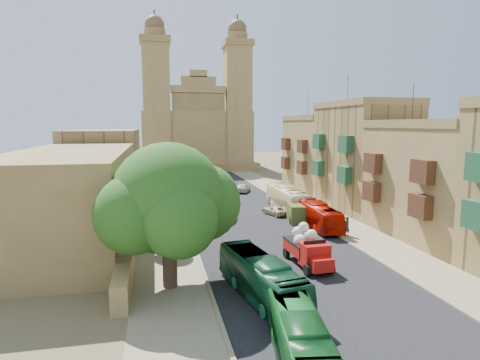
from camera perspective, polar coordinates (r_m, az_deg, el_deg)
name	(u,v)px	position (r m, az deg, el deg)	size (l,w,h in m)	color
ground	(326,299)	(26.76, 12.18, -16.16)	(260.00, 260.00, 0.00)	brown
road_surface	(234,205)	(54.30, -0.88, -3.61)	(14.00, 140.00, 0.01)	black
sidewalk_east	(300,202)	(56.87, 8.57, -3.18)	(5.00, 140.00, 0.01)	#7E6F52
sidewalk_west	(162,208)	(53.32, -10.97, -3.97)	(5.00, 140.00, 0.01)	#7E6F52
kerb_east	(283,203)	(56.04, 6.17, -3.24)	(0.25, 140.00, 0.12)	#7E6F52
kerb_west	(182,207)	(53.41, -8.29, -3.83)	(0.25, 140.00, 0.12)	#7E6F52
townhouse_b	(436,179)	(42.63, 26.05, 0.12)	(9.00, 14.00, 14.90)	olive
townhouse_c	(362,155)	(54.15, 17.01, 3.39)	(9.00, 14.00, 17.40)	olive
townhouse_d	(319,153)	(66.75, 11.15, 3.72)	(9.00, 14.00, 15.90)	olive
west_wall	(135,221)	(43.41, -14.71, -5.59)	(1.00, 40.00, 1.80)	olive
west_building_low	(73,195)	(41.47, -22.61, -1.92)	(10.00, 28.00, 8.40)	brown
west_building_mid	(105,162)	(66.91, -18.63, 2.47)	(10.00, 22.00, 10.00)	olive
church	(196,130)	(101.35, -6.26, 7.09)	(28.00, 22.50, 36.30)	olive
ficus_tree	(170,203)	(26.71, -9.97, -3.17)	(9.73, 8.96, 9.73)	#3D2A1E
street_tree_a	(160,215)	(35.05, -11.33, -4.84)	(3.11, 3.11, 4.78)	#3D2A1E
street_tree_b	(158,187)	(46.75, -11.56, -0.99)	(3.63, 3.63, 5.59)	#3D2A1E
street_tree_c	(157,178)	(58.70, -11.66, 0.30)	(3.16, 3.16, 4.86)	#3D2A1E
street_tree_d	(157,168)	(70.61, -11.75, 1.62)	(3.23, 3.23, 4.97)	#3D2A1E
red_truck	(308,248)	(31.76, 9.60, -9.45)	(2.43, 5.62, 3.23)	#AD120D
olive_pickup	(297,212)	(46.13, 8.14, -4.50)	(2.98, 5.22, 2.03)	#45541F
bus_green_south	(299,337)	(19.79, 8.39, -21.25)	(2.04, 8.70, 2.42)	#125420
bus_green_north	(261,277)	(25.85, 2.97, -13.66)	(2.24, 9.58, 2.67)	#13522F
bus_red_east	(318,215)	(43.38, 11.08, -4.97)	(2.15, 9.20, 2.56)	#A90C00
bus_cream_east	(287,198)	(51.30, 6.75, -2.63)	(2.55, 10.90, 3.04)	#FFEDB4
car_blue_a	(228,217)	(45.13, -1.67, -5.23)	(1.39, 3.45, 1.18)	#408AC7
car_white_a	(217,208)	(49.49, -3.34, -3.94)	(1.47, 4.22, 1.39)	silver
car_cream	(275,210)	(48.79, 4.99, -4.31)	(1.80, 3.90, 1.08)	#CBB195
car_dkblue	(193,188)	(65.16, -6.69, -1.15)	(1.86, 4.57, 1.33)	#131A51
car_white_b	(243,188)	(64.72, 0.44, -1.10)	(1.70, 4.24, 1.44)	beige
car_blue_b	(196,174)	(84.72, -6.25, 0.92)	(1.34, 3.85, 1.27)	teal
pedestrian_a	(347,226)	(40.82, 14.92, -6.36)	(0.70, 0.46, 1.93)	#252027
pedestrian_c	(322,215)	(44.98, 11.61, -4.91)	(1.16, 0.48, 1.97)	#2E2E32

